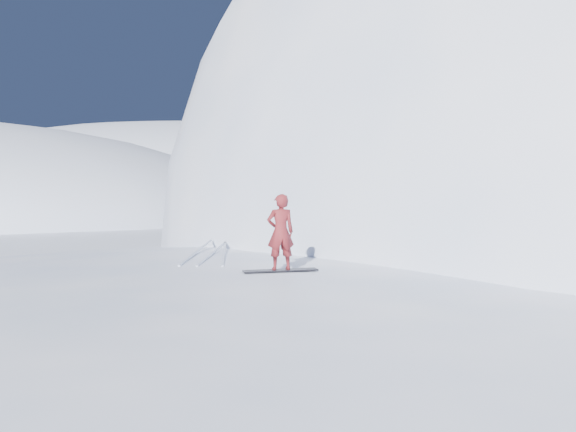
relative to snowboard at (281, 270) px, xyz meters
name	(u,v)px	position (x,y,z in m)	size (l,w,h in m)	color
ground	(128,425)	(-2.30, -2.44, -2.41)	(400.00, 400.00, 0.00)	white
near_ridge	(228,372)	(-1.30, 0.56, -2.41)	(36.00, 28.00, 4.80)	white
peak_shoulder	(492,270)	(7.70, 17.56, -2.41)	(28.00, 24.00, 18.00)	white
far_ridge_c	(175,205)	(-42.30, 107.56, -2.41)	(140.00, 90.00, 36.00)	white
wind_bumps	(147,381)	(-2.86, -0.32, -2.41)	(16.00, 14.40, 1.00)	white
snowboard	(281,270)	(0.00, 0.00, 0.00)	(1.58, 0.29, 0.03)	black
snowboarder	(281,232)	(0.00, 0.00, 0.80)	(0.58, 0.38, 1.58)	maroon
board_tracks	(213,250)	(-2.47, 3.33, 0.01)	(2.08, 5.94, 0.04)	silver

